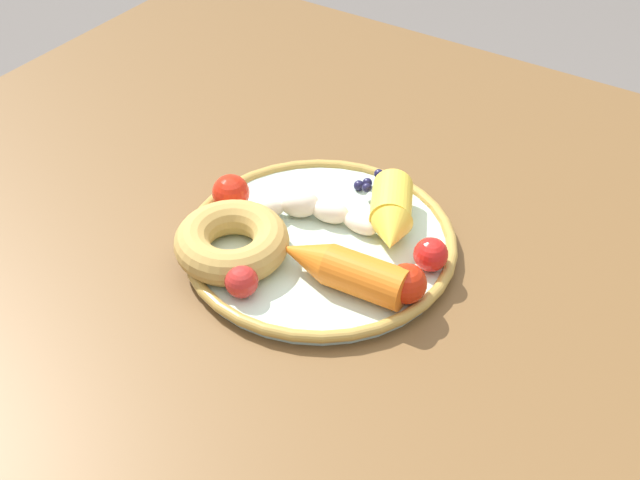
# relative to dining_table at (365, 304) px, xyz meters

# --- Properties ---
(dining_table) EXTENTS (1.24, 0.96, 0.75)m
(dining_table) POSITION_rel_dining_table_xyz_m (0.00, 0.00, 0.00)
(dining_table) COLOR brown
(dining_table) RESTS_ON ground_plane
(plate) EXTENTS (0.28, 0.28, 0.02)m
(plate) POSITION_rel_dining_table_xyz_m (-0.04, -0.02, 0.09)
(plate) COLOR silver
(plate) RESTS_ON dining_table
(banana) EXTENTS (0.16, 0.10, 0.03)m
(banana) POSITION_rel_dining_table_xyz_m (-0.08, -0.01, 0.10)
(banana) COLOR beige
(banana) RESTS_ON plate
(carrot_orange) EXTENTS (0.14, 0.05, 0.04)m
(carrot_orange) POSITION_rel_dining_table_xyz_m (0.01, -0.07, 0.11)
(carrot_orange) COLOR orange
(carrot_orange) RESTS_ON plate
(carrot_yellow) EXTENTS (0.08, 0.11, 0.04)m
(carrot_yellow) POSITION_rel_dining_table_xyz_m (0.01, 0.03, 0.11)
(carrot_yellow) COLOR yellow
(carrot_yellow) RESTS_ON plate
(donut) EXTENTS (0.14, 0.14, 0.04)m
(donut) POSITION_rel_dining_table_xyz_m (-0.11, -0.09, 0.11)
(donut) COLOR #B78E45
(donut) RESTS_ON plate
(blueberry_pile) EXTENTS (0.06, 0.05, 0.02)m
(blueberry_pile) POSITION_rel_dining_table_xyz_m (-0.03, 0.09, 0.10)
(blueberry_pile) COLOR #191638
(blueberry_pile) RESTS_ON plate
(tomato_near) EXTENTS (0.04, 0.04, 0.04)m
(tomato_near) POSITION_rel_dining_table_xyz_m (-0.15, -0.03, 0.11)
(tomato_near) COLOR red
(tomato_near) RESTS_ON plate
(tomato_mid) EXTENTS (0.03, 0.03, 0.03)m
(tomato_mid) POSITION_rel_dining_table_xyz_m (0.07, -0.00, 0.11)
(tomato_mid) COLOR red
(tomato_mid) RESTS_ON plate
(tomato_far) EXTENTS (0.04, 0.04, 0.04)m
(tomato_far) POSITION_rel_dining_table_xyz_m (0.07, -0.05, 0.11)
(tomato_far) COLOR red
(tomato_far) RESTS_ON plate
(tomato_extra) EXTENTS (0.03, 0.03, 0.03)m
(tomato_extra) POSITION_rel_dining_table_xyz_m (-0.06, -0.13, 0.11)
(tomato_extra) COLOR red
(tomato_extra) RESTS_ON plate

